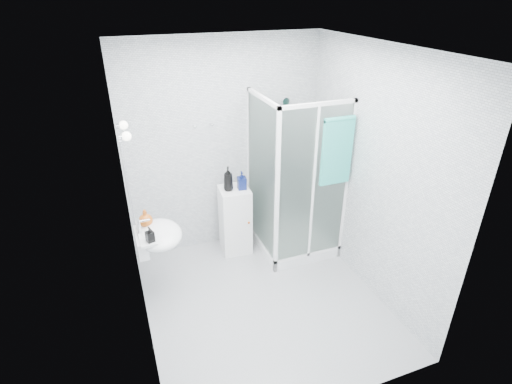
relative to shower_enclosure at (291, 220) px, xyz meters
name	(u,v)px	position (x,y,z in m)	size (l,w,h in m)	color
room	(264,195)	(-0.67, -0.77, 0.85)	(2.40, 2.60, 2.60)	silver
shower_enclosure	(291,220)	(0.00, 0.00, 0.00)	(0.90, 0.95, 2.00)	white
wall_basin	(157,236)	(-1.66, -0.32, 0.35)	(0.46, 0.56, 0.35)	white
mirror	(126,175)	(-1.85, -0.32, 1.05)	(0.02, 0.60, 0.70)	white
vanity_lights	(124,131)	(-1.80, -0.32, 1.47)	(0.10, 0.40, 0.08)	silver
wall_hooks	(203,126)	(-0.92, 0.49, 1.17)	(0.23, 0.06, 0.03)	silver
storage_cabinet	(235,220)	(-0.64, 0.26, -0.01)	(0.38, 0.40, 0.87)	white
hand_towel	(337,150)	(0.31, -0.40, 1.03)	(0.36, 0.05, 0.76)	teal
shampoo_bottle_a	(228,179)	(-0.71, 0.26, 0.57)	(0.11, 0.12, 0.30)	black
shampoo_bottle_b	(242,180)	(-0.55, 0.24, 0.53)	(0.10, 0.10, 0.22)	#0D1951
soap_dispenser_orange	(145,218)	(-1.73, -0.20, 0.51)	(0.14, 0.14, 0.18)	#B05114
soap_dispenser_black	(150,234)	(-1.73, -0.50, 0.49)	(0.07, 0.07, 0.16)	black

